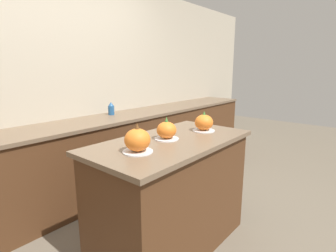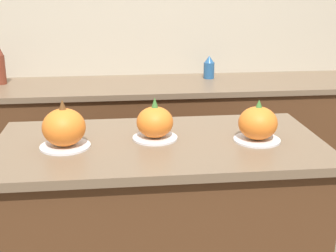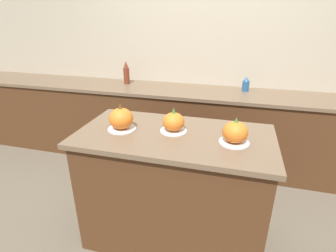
% 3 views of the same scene
% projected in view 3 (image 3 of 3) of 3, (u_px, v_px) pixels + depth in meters
% --- Properties ---
extents(ground_plane, '(12.00, 12.00, 0.00)m').
position_uv_depth(ground_plane, '(173.00, 234.00, 2.14)').
color(ground_plane, '#665B4C').
extents(wall_back, '(8.00, 0.06, 2.50)m').
position_uv_depth(wall_back, '(207.00, 53.00, 3.02)').
color(wall_back, '#B2A893').
rests_on(wall_back, ground_plane).
extents(kitchen_island, '(1.34, 0.70, 0.91)m').
position_uv_depth(kitchen_island, '(174.00, 188.00, 1.96)').
color(kitchen_island, '#4C2D19').
rests_on(kitchen_island, ground_plane).
extents(back_counter, '(6.00, 0.60, 0.88)m').
position_uv_depth(back_counter, '(199.00, 128.00, 3.04)').
color(back_counter, '#4C2D19').
rests_on(back_counter, ground_plane).
extents(pumpkin_cake_left, '(0.20, 0.20, 0.19)m').
position_uv_depth(pumpkin_cake_left, '(121.00, 119.00, 1.83)').
color(pumpkin_cake_left, silver).
rests_on(pumpkin_cake_left, kitchen_island).
extents(pumpkin_cake_center, '(0.19, 0.19, 0.18)m').
position_uv_depth(pumpkin_cake_center, '(174.00, 122.00, 1.80)').
color(pumpkin_cake_center, silver).
rests_on(pumpkin_cake_center, kitchen_island).
extents(pumpkin_cake_right, '(0.19, 0.19, 0.17)m').
position_uv_depth(pumpkin_cake_right, '(235.00, 133.00, 1.63)').
color(pumpkin_cake_right, silver).
rests_on(pumpkin_cake_right, kitchen_island).
extents(bottle_tall, '(0.07, 0.07, 0.27)m').
position_uv_depth(bottle_tall, '(126.00, 73.00, 3.12)').
color(bottle_tall, maroon).
rests_on(bottle_tall, back_counter).
extents(bottle_short, '(0.07, 0.07, 0.16)m').
position_uv_depth(bottle_short, '(246.00, 84.00, 2.83)').
color(bottle_short, '#235184').
rests_on(bottle_short, back_counter).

